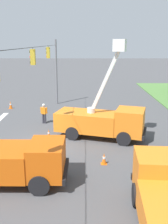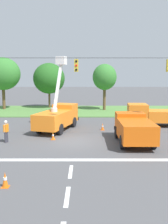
{
  "view_description": "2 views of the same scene",
  "coord_description": "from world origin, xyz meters",
  "px_view_note": "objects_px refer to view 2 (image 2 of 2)",
  "views": [
    {
      "loc": [
        16.58,
        3.2,
        6.92
      ],
      "look_at": [
        -0.79,
        3.15,
        2.26
      ],
      "focal_mm": 42.0,
      "sensor_mm": 36.0,
      "label": 1
    },
    {
      "loc": [
        0.74,
        -20.56,
        5.27
      ],
      "look_at": [
        0.71,
        2.8,
        1.99
      ],
      "focal_mm": 42.0,
      "sensor_mm": 36.0,
      "label": 2
    }
  ],
  "objects_px": {
    "traffic_cone_foreground_right": "(103,127)",
    "tree_west": "(3,74)",
    "utility_truck_bucket_lift": "(58,116)",
    "tree_centre": "(49,78)",
    "utility_truck_support_far": "(157,115)",
    "traffic_cone_mid_left": "(5,180)",
    "road_worker": "(6,130)",
    "tree_east": "(105,77)",
    "traffic_cone_foreground_left": "(53,136)",
    "utility_truck_support_near": "(134,128)"
  },
  "relations": [
    {
      "from": "tree_east",
      "to": "traffic_cone_foreground_left",
      "type": "relative_size",
      "value": 10.47
    },
    {
      "from": "tree_centre",
      "to": "traffic_cone_mid_left",
      "type": "height_order",
      "value": "tree_centre"
    },
    {
      "from": "utility_truck_bucket_lift",
      "to": "traffic_cone_mid_left",
      "type": "relative_size",
      "value": 9.38
    },
    {
      "from": "tree_west",
      "to": "tree_centre",
      "type": "xyz_separation_m",
      "value": [
        6.77,
        1.91,
        -0.71
      ]
    },
    {
      "from": "traffic_cone_foreground_right",
      "to": "road_worker",
      "type": "bearing_deg",
      "value": -149.48
    },
    {
      "from": "utility_truck_support_far",
      "to": "utility_truck_bucket_lift",
      "type": "bearing_deg",
      "value": -169.03
    },
    {
      "from": "utility_truck_support_far",
      "to": "traffic_cone_mid_left",
      "type": "relative_size",
      "value": 9.07
    },
    {
      "from": "utility_truck_support_near",
      "to": "traffic_cone_foreground_right",
      "type": "relative_size",
      "value": 8.4
    },
    {
      "from": "tree_centre",
      "to": "utility_truck_support_far",
      "type": "bearing_deg",
      "value": -48.85
    },
    {
      "from": "utility_truck_bucket_lift",
      "to": "traffic_cone_mid_left",
      "type": "xyz_separation_m",
      "value": [
        -1.2,
        -13.23,
        -1.03
      ]
    },
    {
      "from": "utility_truck_support_near",
      "to": "traffic_cone_mid_left",
      "type": "relative_size",
      "value": 7.68
    },
    {
      "from": "utility_truck_bucket_lift",
      "to": "road_worker",
      "type": "bearing_deg",
      "value": -126.64
    },
    {
      "from": "tree_west",
      "to": "utility_truck_support_far",
      "type": "distance_m",
      "value": 24.24
    },
    {
      "from": "tree_west",
      "to": "traffic_cone_foreground_right",
      "type": "xyz_separation_m",
      "value": [
        14.15,
        -15.24,
        -5.14
      ]
    },
    {
      "from": "utility_truck_bucket_lift",
      "to": "road_worker",
      "type": "xyz_separation_m",
      "value": [
        -3.6,
        -4.85,
        -0.41
      ]
    },
    {
      "from": "tree_west",
      "to": "utility_truck_support_near",
      "type": "height_order",
      "value": "tree_west"
    },
    {
      "from": "tree_centre",
      "to": "tree_east",
      "type": "relative_size",
      "value": 1.04
    },
    {
      "from": "utility_truck_support_far",
      "to": "road_worker",
      "type": "distance_m",
      "value": 15.31
    },
    {
      "from": "tree_west",
      "to": "utility_truck_bucket_lift",
      "type": "relative_size",
      "value": 1.12
    },
    {
      "from": "traffic_cone_foreground_right",
      "to": "traffic_cone_mid_left",
      "type": "relative_size",
      "value": 0.91
    },
    {
      "from": "traffic_cone_foreground_left",
      "to": "traffic_cone_mid_left",
      "type": "distance_m",
      "value": 9.33
    },
    {
      "from": "road_worker",
      "to": "traffic_cone_mid_left",
      "type": "distance_m",
      "value": 8.75
    },
    {
      "from": "tree_west",
      "to": "road_worker",
      "type": "relative_size",
      "value": 4.5
    },
    {
      "from": "tree_east",
      "to": "utility_truck_support_near",
      "type": "bearing_deg",
      "value": -87.54
    },
    {
      "from": "traffic_cone_foreground_left",
      "to": "utility_truck_bucket_lift",
      "type": "bearing_deg",
      "value": 89.78
    },
    {
      "from": "utility_truck_support_near",
      "to": "utility_truck_support_far",
      "type": "xyz_separation_m",
      "value": [
        3.68,
        6.97,
        -0.02
      ]
    },
    {
      "from": "traffic_cone_foreground_right",
      "to": "tree_west",
      "type": "bearing_deg",
      "value": 132.86
    },
    {
      "from": "tree_west",
      "to": "road_worker",
      "type": "bearing_deg",
      "value": -72.72
    },
    {
      "from": "utility_truck_support_far",
      "to": "tree_west",
      "type": "bearing_deg",
      "value": 146.61
    },
    {
      "from": "tree_centre",
      "to": "utility_truck_support_far",
      "type": "relative_size",
      "value": 1.05
    },
    {
      "from": "utility_truck_support_far",
      "to": "traffic_cone_foreground_right",
      "type": "relative_size",
      "value": 9.91
    },
    {
      "from": "tree_west",
      "to": "road_worker",
      "type": "distance_m",
      "value": 21.35
    },
    {
      "from": "tree_centre",
      "to": "utility_truck_bucket_lift",
      "type": "distance_m",
      "value": 17.59
    },
    {
      "from": "utility_truck_support_near",
      "to": "road_worker",
      "type": "xyz_separation_m",
      "value": [
        -10.03,
        0.17,
        -0.19
      ]
    },
    {
      "from": "tree_centre",
      "to": "traffic_cone_foreground_right",
      "type": "bearing_deg",
      "value": -66.74
    },
    {
      "from": "tree_west",
      "to": "traffic_cone_mid_left",
      "type": "xyz_separation_m",
      "value": [
        8.61,
        -28.31,
        -5.1
      ]
    },
    {
      "from": "road_worker",
      "to": "traffic_cone_foreground_left",
      "type": "xyz_separation_m",
      "value": [
        3.59,
        0.87,
        -0.68
      ]
    },
    {
      "from": "utility_truck_support_near",
      "to": "traffic_cone_foreground_right",
      "type": "xyz_separation_m",
      "value": [
        -2.09,
        4.85,
        -0.85
      ]
    },
    {
      "from": "traffic_cone_mid_left",
      "to": "utility_truck_support_far",
      "type": "bearing_deg",
      "value": 53.35
    },
    {
      "from": "tree_west",
      "to": "tree_east",
      "type": "distance_m",
      "value": 15.45
    },
    {
      "from": "tree_west",
      "to": "utility_truck_bucket_lift",
      "type": "xyz_separation_m",
      "value": [
        9.81,
        -15.08,
        -4.07
      ]
    },
    {
      "from": "utility_truck_support_far",
      "to": "road_worker",
      "type": "bearing_deg",
      "value": -153.61
    },
    {
      "from": "traffic_cone_foreground_right",
      "to": "utility_truck_support_far",
      "type": "bearing_deg",
      "value": 20.19
    },
    {
      "from": "road_worker",
      "to": "traffic_cone_mid_left",
      "type": "relative_size",
      "value": 2.34
    },
    {
      "from": "traffic_cone_mid_left",
      "to": "traffic_cone_foreground_left",
      "type": "bearing_deg",
      "value": 82.73
    },
    {
      "from": "utility_truck_support_far",
      "to": "road_worker",
      "type": "relative_size",
      "value": 3.88
    },
    {
      "from": "road_worker",
      "to": "traffic_cone_foreground_left",
      "type": "relative_size",
      "value": 2.67
    },
    {
      "from": "utility_truck_support_far",
      "to": "tree_east",
      "type": "bearing_deg",
      "value": 110.28
    },
    {
      "from": "utility_truck_support_far",
      "to": "traffic_cone_mid_left",
      "type": "xyz_separation_m",
      "value": [
        -11.3,
        -15.19,
        -0.79
      ]
    },
    {
      "from": "utility_truck_support_far",
      "to": "traffic_cone_foreground_right",
      "type": "xyz_separation_m",
      "value": [
        -5.77,
        -2.12,
        -0.83
      ]
    }
  ]
}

